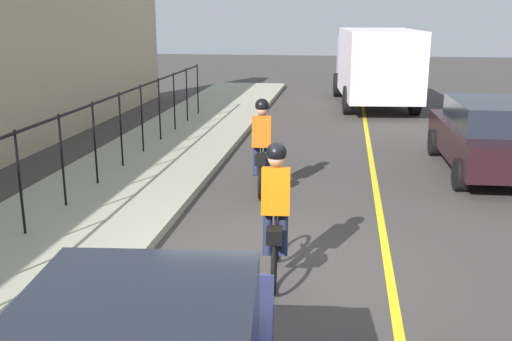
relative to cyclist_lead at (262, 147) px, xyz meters
name	(u,v)px	position (x,y,z in m)	size (l,w,h in m)	color
ground_plane	(271,266)	(-3.41, -0.61, -0.91)	(80.00, 80.00, 0.00)	#3D3836
lane_line_centre	(389,273)	(-3.41, -2.21, -0.91)	(36.00, 0.12, 0.01)	yellow
sidewalk	(40,247)	(-3.41, 2.79, -0.84)	(40.00, 3.20, 0.15)	#9A9883
iron_fence	(41,150)	(-2.41, 3.19, 0.37)	(20.70, 0.04, 1.60)	black
cyclist_lead	(262,147)	(0.00, 0.00, 0.00)	(1.71, 0.39, 1.83)	black
cyclist_follow	(276,212)	(-3.77, -0.70, 0.00)	(1.71, 0.39, 1.83)	black
patrol_sedan	(489,135)	(2.16, -4.62, -0.09)	(4.45, 2.03, 1.58)	black
box_truck_background	(375,64)	(11.31, -2.59, 0.64)	(6.90, 3.05, 2.78)	silver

